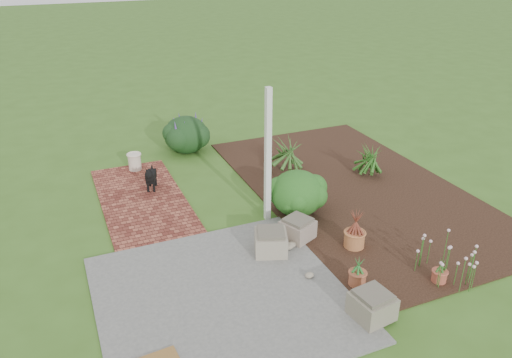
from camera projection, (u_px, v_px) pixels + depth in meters
name	position (u px, v px, depth m)	size (l,w,h in m)	color
ground	(254.00, 224.00, 9.13)	(80.00, 80.00, 0.00)	#3A621E
concrete_patio	(222.00, 297.00, 7.22)	(3.50, 3.50, 0.04)	#5D5D5A
brick_path	(142.00, 199.00, 9.97)	(1.60, 3.50, 0.04)	#59231C
garden_bed	(355.00, 188.00, 10.42)	(4.00, 7.00, 0.03)	black
veranda_post	(268.00, 157.00, 8.78)	(0.10, 0.10, 2.50)	white
stone_trough_near	(372.00, 306.00, 6.75)	(0.51, 0.51, 0.34)	#716E54
stone_trough_mid	(271.00, 243.00, 8.17)	(0.52, 0.52, 0.34)	gray
stone_trough_far	(298.00, 229.00, 8.57)	(0.48, 0.48, 0.32)	#7D6C5E
black_dog	(151.00, 176.00, 10.18)	(0.31, 0.57, 0.51)	black
cream_ceramic_urn	(135.00, 162.00, 11.15)	(0.28, 0.28, 0.37)	beige
evergreen_shrub	(297.00, 192.00, 9.29)	(1.01, 1.01, 0.86)	#0F3A13
agapanthus_clump_back	(370.00, 157.00, 10.83)	(0.93, 0.93, 0.84)	#123F10
agapanthus_clump_front	(286.00, 151.00, 11.04)	(1.02, 1.02, 0.90)	#0F3816
pink_flower_patch	(445.00, 262.00, 7.48)	(0.94, 0.94, 0.60)	#113D0F
terracotta_pot_bronze	(354.00, 239.00, 8.35)	(0.34, 0.34, 0.28)	#B16A3C
terracotta_pot_small_left	(439.00, 276.00, 7.51)	(0.22, 0.22, 0.18)	#AB4E39
terracotta_pot_small_right	(357.00, 278.00, 7.43)	(0.26, 0.26, 0.22)	#9B5234
purple_flowering_bush	(186.00, 134.00, 12.13)	(1.07, 1.07, 0.91)	black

